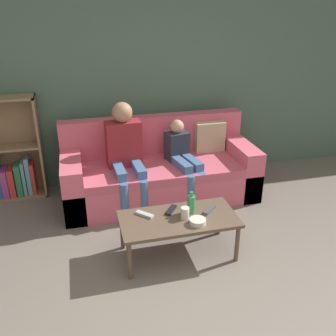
# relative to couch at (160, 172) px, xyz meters

# --- Properties ---
(wall_back) EXTENTS (12.00, 0.06, 2.60)m
(wall_back) POSITION_rel_couch_xyz_m (-0.06, 0.58, 1.00)
(wall_back) COLOR #4C6B56
(wall_back) RESTS_ON ground_plane
(couch) EXTENTS (2.18, 0.88, 0.89)m
(couch) POSITION_rel_couch_xyz_m (0.00, 0.00, 0.00)
(couch) COLOR #DB5B70
(couch) RESTS_ON ground_plane
(bookshelf) EXTENTS (0.69, 0.28, 1.18)m
(bookshelf) POSITION_rel_couch_xyz_m (-1.66, 0.43, 0.14)
(bookshelf) COLOR #8E7051
(bookshelf) RESTS_ON ground_plane
(coffee_table) EXTENTS (1.03, 0.51, 0.39)m
(coffee_table) POSITION_rel_couch_xyz_m (-0.10, -1.15, 0.05)
(coffee_table) COLOR brown
(coffee_table) RESTS_ON ground_plane
(person_adult) EXTENTS (0.39, 0.63, 1.15)m
(person_adult) POSITION_rel_couch_xyz_m (-0.40, -0.08, 0.38)
(person_adult) COLOR #476693
(person_adult) RESTS_ON ground_plane
(person_child) EXTENTS (0.34, 0.65, 0.91)m
(person_child) POSITION_rel_couch_xyz_m (0.23, -0.14, 0.23)
(person_child) COLOR #476693
(person_child) RESTS_ON ground_plane
(cup_near) EXTENTS (0.08, 0.08, 0.10)m
(cup_near) POSITION_rel_couch_xyz_m (-0.05, -1.17, 0.15)
(cup_near) COLOR silver
(cup_near) RESTS_ON coffee_table
(tv_remote_0) EXTENTS (0.15, 0.16, 0.02)m
(tv_remote_0) POSITION_rel_couch_xyz_m (-0.38, -1.04, 0.10)
(tv_remote_0) COLOR #B7B7BC
(tv_remote_0) RESTS_ON coffee_table
(tv_remote_1) EXTENTS (0.16, 0.15, 0.02)m
(tv_remote_1) POSITION_rel_couch_xyz_m (0.20, -1.11, 0.10)
(tv_remote_1) COLOR #47474C
(tv_remote_1) RESTS_ON coffee_table
(tv_remote_2) EXTENTS (0.14, 0.17, 0.02)m
(tv_remote_2) POSITION_rel_couch_xyz_m (-0.14, -1.03, 0.10)
(tv_remote_2) COLOR black
(tv_remote_2) RESTS_ON coffee_table
(snack_bowl) EXTENTS (0.14, 0.14, 0.05)m
(snack_bowl) POSITION_rel_couch_xyz_m (0.03, -1.29, 0.12)
(snack_bowl) COLOR beige
(snack_bowl) RESTS_ON coffee_table
(bottle) EXTENTS (0.07, 0.07, 0.21)m
(bottle) POSITION_rel_couch_xyz_m (0.03, -1.09, 0.18)
(bottle) COLOR #33844C
(bottle) RESTS_ON coffee_table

